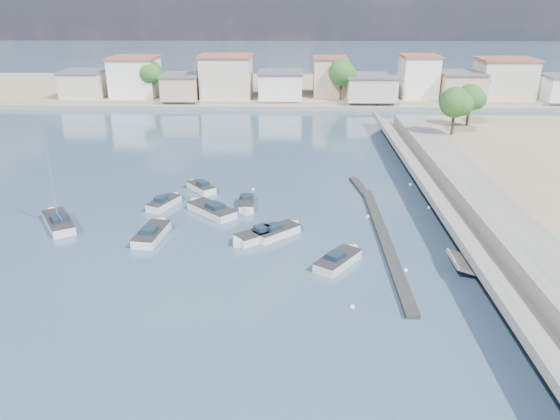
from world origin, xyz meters
name	(u,v)px	position (x,y,z in m)	size (l,w,h in m)	color
ground	(303,152)	(0.00, 40.00, 0.00)	(400.00, 400.00, 0.00)	#2F465E
seawall_walkway	(501,220)	(18.50, 13.00, 0.90)	(5.00, 90.00, 1.80)	slate
breakwater	(379,228)	(6.90, 12.69, 0.17)	(2.00, 31.02, 0.35)	black
far_shore_land	(299,89)	(0.00, 92.00, 0.70)	(160.00, 40.00, 1.40)	gray
far_shore_quay	(300,108)	(0.00, 71.00, 0.40)	(160.00, 2.50, 0.80)	slate
far_town	(353,80)	(10.71, 76.92, 4.93)	(113.01, 12.80, 8.35)	beige
shore_trees	(346,80)	(8.34, 68.11, 6.22)	(74.56, 38.32, 7.92)	#38281E
motorboat_a	(153,233)	(-14.42, 10.41, 0.38)	(2.67, 5.85, 1.48)	silver
motorboat_b	(279,232)	(-2.73, 11.04, 0.38)	(4.57, 4.46, 1.48)	silver
motorboat_c	(210,210)	(-9.94, 16.47, 0.38)	(5.57, 5.55, 1.48)	silver
motorboat_d	(256,237)	(-4.77, 9.85, 0.38)	(4.50, 4.11, 1.48)	silver
motorboat_e	(165,203)	(-15.01, 18.33, 0.38)	(3.20, 4.68, 1.48)	silver
motorboat_f	(200,187)	(-12.06, 23.38, 0.38)	(3.78, 4.15, 1.48)	silver
motorboat_g	(246,205)	(-6.30, 17.96, 0.38)	(1.80, 4.54, 1.48)	silver
motorboat_h	(340,260)	(2.54, 5.33, 0.38)	(4.34, 5.00, 1.48)	silver
sailboat	(58,221)	(-24.35, 12.93, 0.41)	(5.05, 6.29, 9.00)	silver
mooring_buoys	(368,222)	(6.08, 14.39, 0.05)	(19.38, 27.83, 0.38)	white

